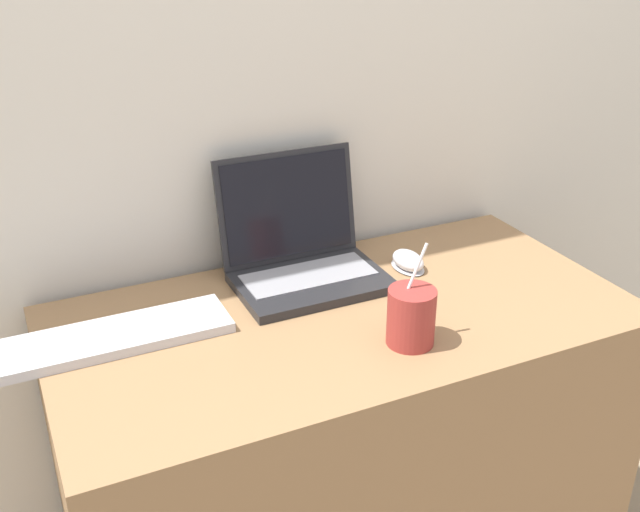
% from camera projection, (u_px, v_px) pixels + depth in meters
% --- Properties ---
extents(wall_back, '(7.00, 0.04, 2.50)m').
position_uv_depth(wall_back, '(275.00, 24.00, 1.55)').
color(wall_back, silver).
rests_on(wall_back, ground_plane).
extents(desk, '(1.16, 0.59, 0.73)m').
position_uv_depth(desk, '(342.00, 456.00, 1.66)').
color(desk, '#936D47').
rests_on(desk, ground_plane).
extents(laptop, '(0.32, 0.26, 0.26)m').
position_uv_depth(laptop, '(302.00, 251.00, 1.62)').
color(laptop, '#232326').
rests_on(laptop, desk).
extents(drink_cup, '(0.09, 0.09, 0.20)m').
position_uv_depth(drink_cup, '(411.00, 316.00, 1.38)').
color(drink_cup, '#9E332D').
rests_on(drink_cup, desk).
extents(computer_mouse, '(0.06, 0.10, 0.04)m').
position_uv_depth(computer_mouse, '(408.00, 261.00, 1.67)').
color(computer_mouse, '#B2B2B7').
rests_on(computer_mouse, desk).
extents(external_keyboard, '(0.45, 0.13, 0.02)m').
position_uv_depth(external_keyboard, '(110.00, 338.00, 1.40)').
color(external_keyboard, silver).
rests_on(external_keyboard, desk).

